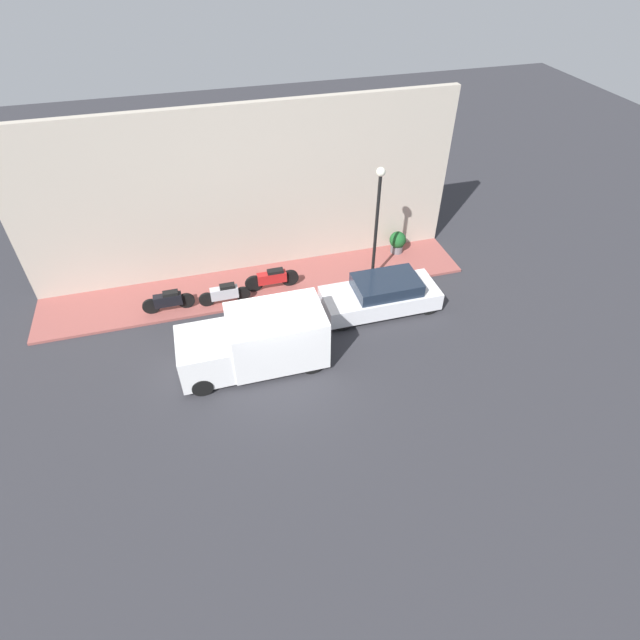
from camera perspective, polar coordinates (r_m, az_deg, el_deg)
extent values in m
plane|color=#2D2D33|center=(16.21, -4.45, -5.01)|extent=(60.00, 60.00, 0.00)
cube|color=#934C47|center=(19.41, -7.14, 3.98)|extent=(2.47, 16.04, 0.10)
cube|color=#B2A899|center=(18.94, -8.69, 14.04)|extent=(0.30, 16.04, 6.38)
cube|color=silver|center=(18.05, 6.84, 2.54)|extent=(1.71, 4.16, 0.65)
cube|color=#192333|center=(17.79, 7.61, 4.03)|extent=(1.50, 2.29, 0.45)
cylinder|color=black|center=(17.18, 2.60, -0.29)|extent=(0.20, 0.61, 0.61)
cylinder|color=black|center=(18.25, 1.22, 2.63)|extent=(0.20, 0.61, 0.61)
cylinder|color=black|center=(18.25, 12.37, 1.51)|extent=(0.20, 0.61, 0.61)
cylinder|color=black|center=(19.26, 10.55, 4.18)|extent=(0.20, 0.61, 0.61)
cube|color=white|center=(15.64, -4.96, -1.74)|extent=(1.93, 2.95, 1.75)
cube|color=white|center=(15.73, -13.03, -3.90)|extent=(1.84, 1.59, 1.23)
cube|color=#192333|center=(15.50, -14.08, -3.15)|extent=(1.64, 0.87, 0.49)
cylinder|color=black|center=(15.48, -13.29, -7.39)|extent=(0.22, 0.64, 0.64)
cylinder|color=black|center=(16.67, -13.82, -3.22)|extent=(0.22, 0.64, 0.64)
cylinder|color=black|center=(15.69, -0.95, -5.11)|extent=(0.22, 0.64, 0.64)
cylinder|color=black|center=(16.86, -2.40, -1.16)|extent=(0.22, 0.64, 0.64)
cube|color=black|center=(18.51, -16.98, 2.22)|extent=(0.30, 0.97, 0.42)
cube|color=black|center=(18.34, -16.73, 2.95)|extent=(0.27, 0.53, 0.12)
cylinder|color=black|center=(18.67, -18.73, 1.49)|extent=(0.10, 0.61, 0.61)
cylinder|color=black|center=(18.57, -15.03, 2.16)|extent=(0.10, 0.61, 0.61)
cube|color=#B21E1E|center=(18.83, -5.53, 4.86)|extent=(0.30, 1.09, 0.40)
cube|color=black|center=(18.70, -5.13, 5.58)|extent=(0.27, 0.59, 0.12)
cylinder|color=black|center=(18.85, -7.54, 4.15)|extent=(0.10, 0.68, 0.68)
cylinder|color=black|center=(19.01, -3.47, 4.84)|extent=(0.10, 0.68, 0.68)
cube|color=#B7B7BF|center=(18.38, -10.88, 3.07)|extent=(0.30, 1.00, 0.42)
cube|color=black|center=(18.22, -10.56, 3.82)|extent=(0.27, 0.54, 0.12)
cylinder|color=black|center=(18.48, -12.80, 2.31)|extent=(0.10, 0.56, 0.56)
cylinder|color=black|center=(18.51, -8.83, 3.01)|extent=(0.10, 0.56, 0.56)
cylinder|color=black|center=(18.49, 6.41, 10.17)|extent=(0.12, 0.12, 4.27)
sphere|color=silver|center=(17.47, 6.97, 16.46)|extent=(0.32, 0.32, 0.32)
cylinder|color=slate|center=(21.25, 8.76, 8.09)|extent=(0.51, 0.51, 0.31)
sphere|color=#195123|center=(21.03, 8.87, 9.06)|extent=(0.68, 0.68, 0.68)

